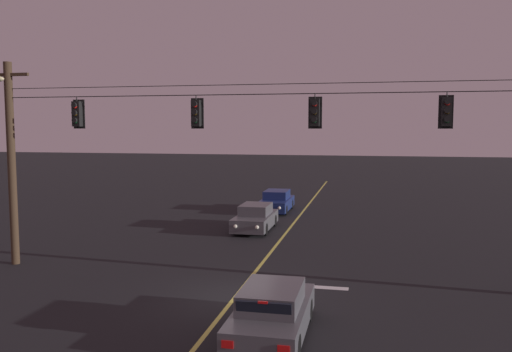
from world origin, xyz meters
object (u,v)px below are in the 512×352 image
Objects in this scene: traffic_light_left_inner at (196,113)px; traffic_light_right_inner at (447,112)px; traffic_light_centre at (315,112)px; car_oncoming_trailing at (277,202)px; car_oncoming_lead at (255,218)px; traffic_light_leftmost at (77,114)px; car_waiting_near_lane at (272,313)px.

traffic_light_right_inner is at bearing 0.00° from traffic_light_left_inner.
traffic_light_centre is 16.98m from car_oncoming_trailing.
traffic_light_right_inner is 13.54m from car_oncoming_lead.
traffic_light_leftmost is 13.54m from traffic_light_right_inner.
traffic_light_leftmost is at bearing 180.00° from traffic_light_right_inner.
traffic_light_left_inner reaches higher than car_waiting_near_lane.
traffic_light_centre is 0.28× the size of car_waiting_near_lane.
traffic_light_right_inner reaches higher than car_waiting_near_lane.
car_waiting_near_lane and car_oncoming_lead have the same top height.
car_waiting_near_lane is 0.98× the size of car_oncoming_trailing.
traffic_light_right_inner is 0.28× the size of car_waiting_near_lane.
traffic_light_leftmost is 1.00× the size of traffic_light_centre.
car_oncoming_trailing is (-3.50, 20.77, -0.00)m from car_waiting_near_lane.
car_oncoming_lead is 1.00× the size of car_oncoming_trailing.
traffic_light_centre is (9.17, 0.00, 0.00)m from traffic_light_leftmost.
car_oncoming_trailing is at bearing 99.56° from car_waiting_near_lane.
traffic_light_leftmost is 0.28× the size of car_oncoming_trailing.
car_oncoming_trailing is (0.04, 6.50, 0.00)m from car_oncoming_lead.
car_waiting_near_lane is (3.80, -5.19, -5.41)m from traffic_light_left_inner.
traffic_light_leftmost is at bearing 148.93° from car_waiting_near_lane.
car_oncoming_lead is at bearing 114.22° from traffic_light_centre.
traffic_light_leftmost and traffic_light_left_inner have the same top height.
traffic_light_left_inner is 8.72m from traffic_light_right_inner.
traffic_light_leftmost is 17.27m from car_oncoming_trailing.
traffic_light_centre is 0.28× the size of car_oncoming_lead.
traffic_light_centre reaches higher than car_oncoming_trailing.
car_waiting_near_lane is (-4.92, -5.19, -5.41)m from traffic_light_right_inner.
car_oncoming_lead is (-3.54, 14.27, -0.00)m from car_waiting_near_lane.
traffic_light_leftmost and traffic_light_right_inner have the same top height.
traffic_light_leftmost is 11.73m from car_oncoming_lead.
traffic_light_leftmost is 0.28× the size of car_waiting_near_lane.
car_oncoming_trailing is (5.12, 15.58, -5.41)m from traffic_light_leftmost.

